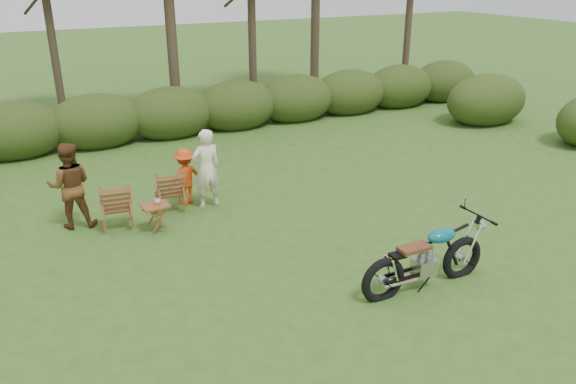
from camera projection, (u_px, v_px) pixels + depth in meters
name	position (u px, v px, depth m)	size (l,w,h in m)	color
ground	(340.00, 283.00, 8.57)	(80.00, 80.00, 0.00)	#30531B
motorcycle	(422.00, 286.00, 8.49)	(2.07, 0.79, 1.19)	#0EA5BB
lawn_chair_right	(171.00, 210.00, 11.12)	(0.59, 0.59, 0.85)	brown
lawn_chair_left	(119.00, 226.00, 10.43)	(0.61, 0.61, 0.89)	brown
side_table	(157.00, 218.00, 10.19)	(0.49, 0.41, 0.50)	brown
cup	(157.00, 201.00, 10.12)	(0.12, 0.12, 0.09)	beige
adult_a	(209.00, 206.00, 11.31)	(0.58, 0.38, 1.60)	beige
adult_b	(76.00, 226.00, 10.45)	(0.78, 0.61, 1.61)	brown
child	(187.00, 204.00, 11.42)	(0.75, 0.43, 1.16)	#C73F12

